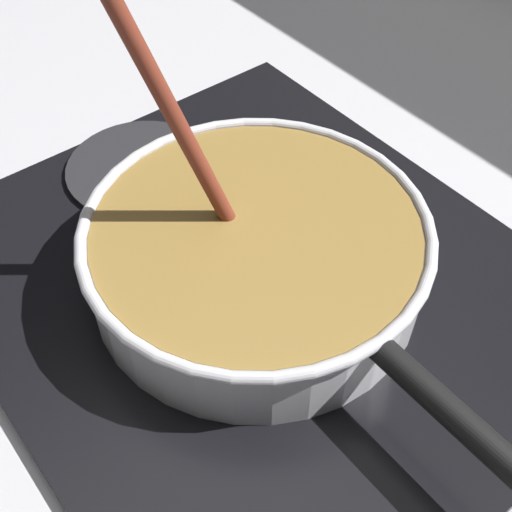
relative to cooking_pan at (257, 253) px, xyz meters
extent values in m
cube|color=#B7B7BC|center=(-0.15, -0.09, -0.07)|extent=(2.40, 1.60, 0.04)
cube|color=black|center=(0.00, 0.00, -0.05)|extent=(0.56, 0.48, 0.01)
torus|color=#592D0C|center=(0.00, 0.00, -0.04)|extent=(0.20, 0.20, 0.01)
cylinder|color=#262628|center=(-0.20, 0.00, -0.04)|extent=(0.16, 0.16, 0.01)
cylinder|color=silver|center=(0.00, 0.00, -0.01)|extent=(0.30, 0.30, 0.07)
cylinder|color=olive|center=(0.00, 0.00, 0.00)|extent=(0.28, 0.28, 0.06)
torus|color=silver|center=(0.00, 0.00, 0.03)|extent=(0.31, 0.31, 0.01)
cylinder|color=black|center=(0.23, 0.00, 0.02)|extent=(0.16, 0.02, 0.02)
cylinder|color=#EDD88C|center=(-0.01, 0.00, 0.02)|extent=(0.03, 0.03, 0.01)
cylinder|color=beige|center=(0.11, -0.04, 0.02)|extent=(0.03, 0.03, 0.01)
cylinder|color=beige|center=(-0.02, 0.05, 0.02)|extent=(0.04, 0.04, 0.01)
cylinder|color=beige|center=(0.08, 0.08, 0.02)|extent=(0.03, 0.03, 0.01)
cylinder|color=maroon|center=(-0.05, -0.04, 0.13)|extent=(0.07, 0.08, 0.24)
cube|color=brown|center=(-0.02, -0.01, 0.01)|extent=(0.05, 0.05, 0.01)
camera|label=1|loc=(0.32, -0.25, 0.44)|focal=48.07mm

